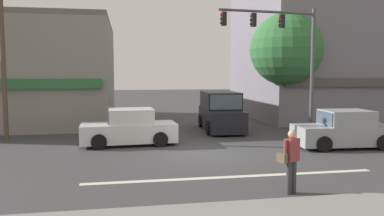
{
  "coord_description": "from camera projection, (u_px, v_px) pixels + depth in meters",
  "views": [
    {
      "loc": [
        -3.18,
        -14.15,
        3.09
      ],
      "look_at": [
        -0.31,
        2.0,
        1.6
      ],
      "focal_mm": 35.0,
      "sensor_mm": 36.0,
      "label": 1
    }
  ],
  "objects": [
    {
      "name": "utility_pole_near_left",
      "position": [
        2.0,
        45.0,
        17.04
      ],
      "size": [
        1.4,
        0.22,
        8.49
      ],
      "color": "brown",
      "rests_on": "ground"
    },
    {
      "name": "street_tree",
      "position": [
        286.0,
        50.0,
        21.57
      ],
      "size": [
        4.17,
        4.17,
        6.6
      ],
      "color": "#4C3823",
      "rests_on": "ground"
    },
    {
      "name": "pedestrian_foreground_with_bag",
      "position": [
        291.0,
        158.0,
        9.61
      ],
      "size": [
        0.69,
        0.42,
        1.67
      ],
      "color": "#333338",
      "rests_on": "ground"
    },
    {
      "name": "traffic_light_mast",
      "position": [
        288.0,
        48.0,
        17.64
      ],
      "size": [
        4.88,
        0.63,
        6.2
      ],
      "color": "#47474C",
      "rests_on": "ground"
    },
    {
      "name": "van_waiting_far",
      "position": [
        221.0,
        112.0,
        20.56
      ],
      "size": [
        2.25,
        4.7,
        2.11
      ],
      "color": "black",
      "rests_on": "ground"
    },
    {
      "name": "lane_marking_stripe",
      "position": [
        234.0,
        177.0,
        11.28
      ],
      "size": [
        9.0,
        0.24,
        0.01
      ],
      "primitive_type": "cube",
      "color": "silver",
      "rests_on": "ground"
    },
    {
      "name": "building_left_block",
      "position": [
        16.0,
        72.0,
        23.89
      ],
      "size": [
        12.01,
        11.39,
        6.39
      ],
      "color": "gray",
      "rests_on": "ground"
    },
    {
      "name": "ground_plane",
      "position": [
        209.0,
        153.0,
        14.71
      ],
      "size": [
        120.0,
        120.0,
        0.0
      ],
      "primitive_type": "plane",
      "color": "#3D3D3F"
    },
    {
      "name": "building_right_corner",
      "position": [
        325.0,
        36.0,
        27.14
      ],
      "size": [
        11.21,
        10.51,
        11.72
      ],
      "color": "slate",
      "rests_on": "ground"
    },
    {
      "name": "sedan_crossing_leftbound",
      "position": [
        129.0,
        128.0,
        16.39
      ],
      "size": [
        4.18,
        2.04,
        1.58
      ],
      "color": "silver",
      "rests_on": "ground"
    },
    {
      "name": "sedan_parked_curbside",
      "position": [
        344.0,
        131.0,
        15.77
      ],
      "size": [
        4.19,
        2.06,
        1.58
      ],
      "color": "#999EA3",
      "rests_on": "ground"
    }
  ]
}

